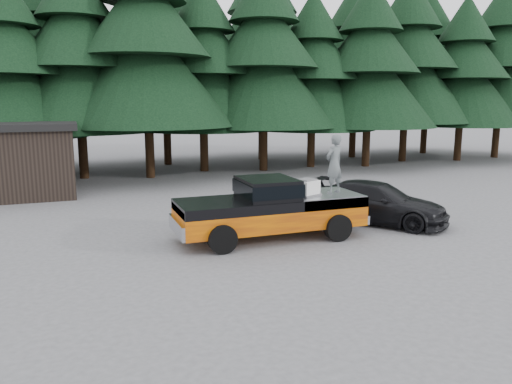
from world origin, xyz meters
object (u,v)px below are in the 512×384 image
object	(u,v)px
man_on_bed	(334,164)
parked_car	(376,202)
air_compressor	(307,188)
pickup_truck	(270,218)

from	to	relation	value
man_on_bed	parked_car	xyz separation A→B (m)	(2.14, 0.72, -1.55)
air_compressor	man_on_bed	bearing A→B (deg)	-16.96
pickup_truck	parked_car	bearing A→B (deg)	8.59
pickup_truck	air_compressor	distance (m)	1.47
air_compressor	man_on_bed	world-z (taller)	man_on_bed
man_on_bed	parked_car	size ratio (longest dim) A/B	0.38
pickup_truck	parked_car	world-z (taller)	parked_car
parked_car	air_compressor	bearing A→B (deg)	157.28
air_compressor	man_on_bed	size ratio (longest dim) A/B	0.36
pickup_truck	man_on_bed	distance (m)	2.70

